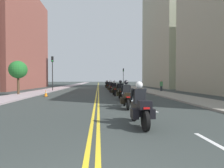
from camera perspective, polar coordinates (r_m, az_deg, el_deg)
name	(u,v)px	position (r m, az deg, el deg)	size (l,w,h in m)	color
ground_plane	(98,86)	(50.10, -4.41, -0.62)	(264.00, 264.00, 0.00)	#313836
sidewalk_left	(70,86)	(50.71, -13.17, -0.56)	(2.96, 144.00, 0.12)	#9D8C91
sidewalk_right	(126,86)	(50.67, 4.35, -0.54)	(2.96, 144.00, 0.12)	gray
centreline_yellow_inner	(98,86)	(50.10, -4.55, -0.62)	(0.12, 132.00, 0.01)	yellow
centreline_yellow_outer	(99,86)	(50.10, -4.27, -0.62)	(0.12, 132.00, 0.01)	yellow
lane_dashes_white	(116,89)	(31.26, 1.22, -1.75)	(0.14, 56.40, 0.01)	silver
building_left_1	(16,39)	(39.57, -28.27, 12.39)	(6.36, 20.23, 18.76)	brown
building_right_1	(168,20)	(45.33, 17.26, 18.91)	(6.99, 19.27, 30.86)	#A1A589
motorcycle_0	(140,108)	(6.50, 8.84, -7.46)	(0.78, 2.19, 1.60)	black
motorcycle_1	(126,97)	(10.49, 4.57, -4.08)	(0.77, 2.21, 1.65)	black
motorcycle_2	(121,92)	(15.04, 2.73, -2.45)	(0.77, 2.31, 1.64)	black
motorcycle_3	(114,89)	(18.86, 0.69, -1.75)	(0.77, 2.21, 1.61)	black
motorcycle_4	(111,88)	(23.39, -0.45, -1.18)	(0.77, 2.22, 1.60)	black
motorcycle_5	(110,86)	(27.36, -0.65, -0.76)	(0.77, 2.23, 1.63)	black
motorcycle_6	(107,86)	(31.85, -1.45, -0.53)	(0.77, 2.20, 1.60)	black
motorcycle_7	(107,85)	(36.31, -1.72, -0.30)	(0.78, 2.25, 1.60)	black
traffic_cone_1	(46,93)	(18.92, -20.28, -2.78)	(0.38, 0.38, 0.68)	black
traffic_light_near	(52,67)	(27.83, -18.40, 5.00)	(0.28, 0.38, 5.11)	black
traffic_light_far	(123,74)	(47.54, 3.61, 3.18)	(0.28, 0.38, 4.70)	black
pedestrian_0	(161,86)	(25.71, 15.38, -0.55)	(0.38, 0.25, 1.66)	#24292E
street_tree_0	(18,70)	(21.81, -27.67, 3.99)	(1.89, 1.89, 3.71)	#4C3723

